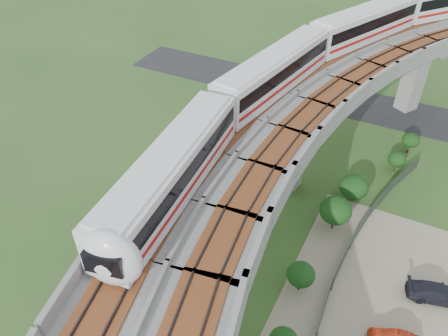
# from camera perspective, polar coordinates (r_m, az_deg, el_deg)

# --- Properties ---
(ground) EXTENTS (160.00, 160.00, 0.00)m
(ground) POSITION_cam_1_polar(r_m,az_deg,el_deg) (38.38, 1.43, -11.03)
(ground) COLOR #2E5020
(ground) RESTS_ON ground
(asphalt_road) EXTENTS (60.00, 8.00, 0.03)m
(asphalt_road) POSITION_cam_1_polar(r_m,az_deg,el_deg) (61.03, 13.93, 8.85)
(asphalt_road) COLOR #232326
(asphalt_road) RESTS_ON ground
(viaduct) EXTENTS (19.58, 73.98, 11.40)m
(viaduct) POSITION_cam_1_polar(r_m,az_deg,el_deg) (30.98, 8.11, -2.53)
(viaduct) COLOR #99968E
(viaduct) RESTS_ON ground
(metro_train) EXTENTS (20.73, 58.94, 3.64)m
(metro_train) POSITION_cam_1_polar(r_m,az_deg,el_deg) (43.05, 14.75, 14.24)
(metro_train) COLOR silver
(metro_train) RESTS_ON ground
(fence) EXTENTS (3.87, 38.73, 1.50)m
(fence) POSITION_cam_1_polar(r_m,az_deg,el_deg) (36.36, 15.94, -15.18)
(fence) COLOR #2D382D
(fence) RESTS_ON ground
(tree_0) EXTENTS (1.88, 1.88, 2.48)m
(tree_0) POSITION_cam_1_polar(r_m,az_deg,el_deg) (52.27, 23.20, 3.35)
(tree_0) COLOR #382314
(tree_0) RESTS_ON ground
(tree_1) EXTENTS (1.89, 1.89, 2.33)m
(tree_1) POSITION_cam_1_polar(r_m,az_deg,el_deg) (48.97, 21.65, 1.04)
(tree_1) COLOR #382314
(tree_1) RESTS_ON ground
(tree_2) EXTENTS (2.79, 2.79, 3.00)m
(tree_2) POSITION_cam_1_polar(r_m,az_deg,el_deg) (43.53, 16.59, -2.38)
(tree_2) COLOR #382314
(tree_2) RESTS_ON ground
(tree_3) EXTENTS (2.88, 2.88, 3.50)m
(tree_3) POSITION_cam_1_polar(r_m,az_deg,el_deg) (39.93, 14.38, -5.38)
(tree_3) COLOR #382314
(tree_3) RESTS_ON ground
(tree_4) EXTENTS (2.22, 2.22, 2.86)m
(tree_4) POSITION_cam_1_polar(r_m,az_deg,el_deg) (35.02, 10.00, -13.54)
(tree_4) COLOR #382314
(tree_4) RESTS_ON ground
(car_dark) EXTENTS (4.86, 2.93, 1.32)m
(car_dark) POSITION_cam_1_polar(r_m,az_deg,el_deg) (38.70, 26.05, -14.43)
(car_dark) COLOR black
(car_dark) RESTS_ON dirt_lot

